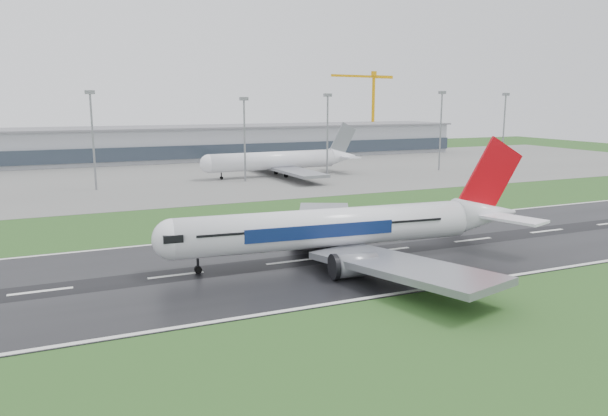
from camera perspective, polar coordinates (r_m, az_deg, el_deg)
name	(u,v)px	position (r m, az deg, el deg)	size (l,w,h in m)	color
ground	(473,240)	(120.87, 16.52, -3.10)	(520.00, 520.00, 0.00)	#234B1B
runway	(473,240)	(120.85, 16.52, -3.08)	(400.00, 45.00, 0.10)	black
apron	(266,171)	(229.39, -3.86, 3.70)	(400.00, 130.00, 0.08)	slate
terminal	(225,143)	(285.67, -7.95, 6.50)	(240.00, 36.00, 15.00)	#90939B
main_airliner	(353,203)	(100.24, 4.87, 0.50)	(68.66, 65.39, 20.27)	white
parked_airliner	(279,151)	(213.32, -2.48, 5.73)	(64.15, 59.73, 18.80)	white
tower_crane	(373,111)	(335.27, 6.92, 9.63)	(44.80, 2.44, 44.23)	orange
floodmast_1	(93,143)	(190.30, -20.32, 6.12)	(0.64, 0.64, 29.82)	gray
floodmast_2	(245,142)	(199.25, -5.95, 6.62)	(0.64, 0.64, 27.89)	gray
floodmast_3	(327,137)	(210.92, 2.35, 7.08)	(0.64, 0.64, 29.22)	gray
floodmast_4	(440,133)	(237.14, 13.48, 7.34)	(0.64, 0.64, 30.43)	gray
floodmast_5	(504,132)	(257.94, 19.32, 7.22)	(0.64, 0.64, 29.85)	gray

